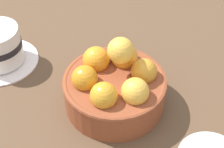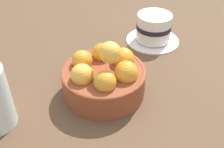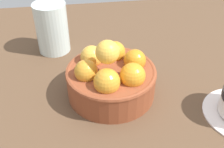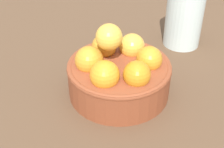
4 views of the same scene
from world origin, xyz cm
name	(u,v)px [view 4 (image 4 of 4)]	position (x,y,z in cm)	size (l,w,h in cm)	color
ground_plane	(119,100)	(0.00, 0.00, -1.84)	(155.07, 92.27, 3.69)	brown
terracotta_bowl	(118,72)	(-0.03, -0.10, 4.08)	(16.86, 16.86, 12.46)	brown
water_glass	(184,18)	(-11.17, 18.07, 5.85)	(7.47, 7.47, 11.71)	silver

